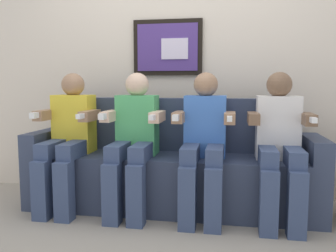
% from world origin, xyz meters
% --- Properties ---
extents(ground_plane, '(6.18, 6.18, 0.00)m').
position_xyz_m(ground_plane, '(0.00, 0.00, 0.00)').
color(ground_plane, '#9E9384').
extents(back_wall_assembly, '(4.75, 0.10, 2.60)m').
position_xyz_m(back_wall_assembly, '(-0.00, 0.76, 1.30)').
color(back_wall_assembly, beige).
rests_on(back_wall_assembly, ground_plane).
extents(couch, '(2.35, 0.58, 0.90)m').
position_xyz_m(couch, '(0.00, 0.33, 0.31)').
color(couch, '#333D56').
rests_on(couch, ground_plane).
extents(person_leftmost, '(0.46, 0.56, 1.11)m').
position_xyz_m(person_leftmost, '(-0.83, 0.16, 0.61)').
color(person_leftmost, yellow).
rests_on(person_leftmost, ground_plane).
extents(person_left_center, '(0.46, 0.56, 1.11)m').
position_xyz_m(person_left_center, '(-0.28, 0.16, 0.61)').
color(person_left_center, '#4CB266').
rests_on(person_left_center, ground_plane).
extents(person_right_center, '(0.46, 0.56, 1.11)m').
position_xyz_m(person_right_center, '(0.28, 0.16, 0.61)').
color(person_right_center, '#3F72CC').
rests_on(person_right_center, ground_plane).
extents(person_rightmost, '(0.46, 0.56, 1.11)m').
position_xyz_m(person_rightmost, '(0.83, 0.16, 0.61)').
color(person_rightmost, white).
rests_on(person_rightmost, ground_plane).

